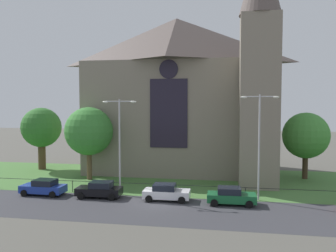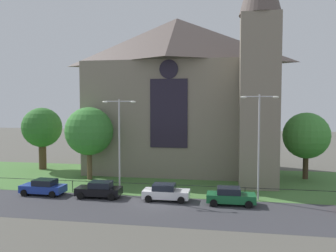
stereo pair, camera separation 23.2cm
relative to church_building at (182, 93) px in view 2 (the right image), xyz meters
name	(u,v)px [view 2 (the right image)]	position (x,y,z in m)	size (l,w,h in m)	color
ground	(173,179)	(-0.29, -5.58, -10.27)	(160.00, 160.00, 0.00)	#56544C
road_asphalt	(149,209)	(-0.29, -17.58, -10.27)	(120.00, 8.00, 0.01)	#38383D
grass_verge	(170,183)	(-0.29, -7.58, -10.27)	(120.00, 20.00, 0.01)	#477538
church_building	(182,93)	(0.00, 0.00, 0.00)	(23.20, 16.20, 26.00)	gray
iron_railing	(155,185)	(-0.77, -13.08, -9.29)	(33.92, 0.07, 1.13)	black
tree_right_far	(306,136)	(15.02, -2.54, -5.18)	(5.38, 5.38, 7.81)	#423021
tree_left_far	(42,128)	(-18.73, -2.07, -4.70)	(5.30, 5.30, 8.31)	#4C3823
tree_left_near	(89,131)	(-9.88, -7.16, -4.66)	(5.59, 5.59, 8.44)	brown
streetlamp_near	(119,135)	(-4.26, -13.18, -4.49)	(3.37, 0.26, 9.23)	#B2B2B7
streetlamp_far	(259,135)	(8.84, -13.18, -4.27)	(3.37, 0.26, 9.64)	#B2B2B7
parked_car_blue	(44,187)	(-11.46, -14.70, -9.53)	(4.24, 2.10, 1.51)	#1E3899
parked_car_black	(99,190)	(-5.77, -14.70, -9.53)	(4.27, 2.16, 1.51)	black
parked_car_white	(166,192)	(0.57, -14.62, -9.53)	(4.22, 2.07, 1.51)	silver
parked_car_green	(230,196)	(6.37, -14.95, -9.53)	(4.24, 2.10, 1.51)	#196033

